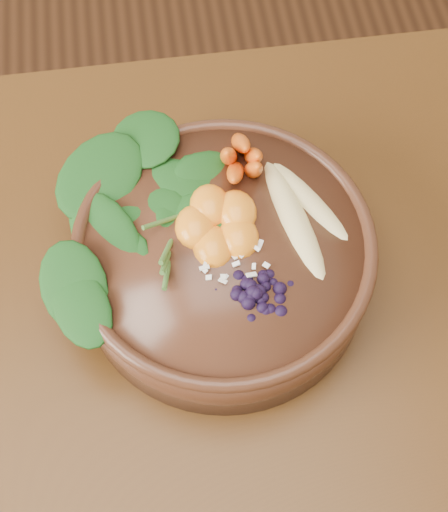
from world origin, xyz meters
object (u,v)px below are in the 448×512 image
Objects in this scene: stoneware_bowl at (224,261)px; banana_halves at (303,202)px; mandarin_cluster at (218,218)px; carrot_cluster at (242,138)px; kale_heap at (155,196)px; blueberry_pile at (254,285)px.

banana_halves is (0.07, 0.02, 0.05)m from stoneware_bowl.
mandarin_cluster reaches higher than stoneware_bowl.
stoneware_bowl is 3.62× the size of carrot_cluster.
kale_heap is at bearing 141.80° from stoneware_bowl.
kale_heap is at bearing 126.73° from blueberry_pile.
banana_halves is at bearing 53.42° from blueberry_pile.
banana_halves is (0.04, -0.06, -0.02)m from carrot_cluster.
blueberry_pile is (-0.01, -0.13, -0.02)m from carrot_cluster.
banana_halves is (0.13, -0.02, -0.01)m from kale_heap.
blueberry_pile is at bearing -72.21° from stoneware_bowl.
carrot_cluster is 0.48× the size of banana_halves.
kale_heap is at bearing 153.15° from mandarin_cluster.
kale_heap reaches higher than mandarin_cluster.
carrot_cluster reaches higher than kale_heap.
stoneware_bowl is 0.09m from kale_heap.
mandarin_cluster is at bearing 105.67° from blueberry_pile.
stoneware_bowl is 0.09m from banana_halves.
mandarin_cluster is (-0.00, 0.02, 0.05)m from stoneware_bowl.
carrot_cluster is at bearing 65.13° from mandarin_cluster.
kale_heap is 0.13m from banana_halves.
kale_heap reaches higher than blueberry_pile.
mandarin_cluster is (0.05, -0.03, -0.01)m from kale_heap.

